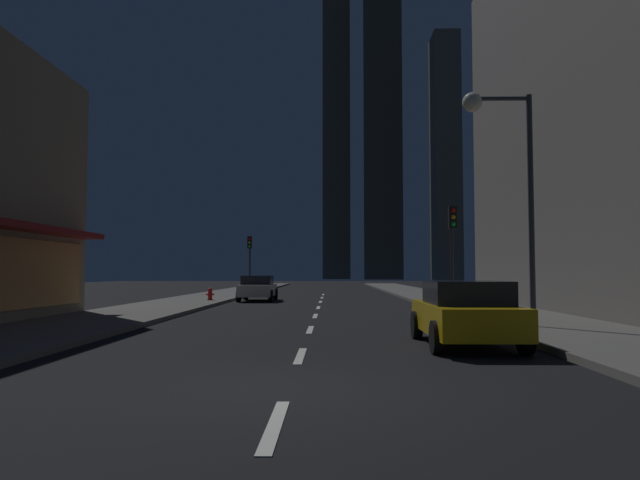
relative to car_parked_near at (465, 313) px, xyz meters
name	(u,v)px	position (x,y,z in m)	size (l,w,h in m)	color
ground_plane	(323,297)	(-3.60, 27.18, -0.79)	(78.00, 136.00, 0.10)	black
sidewalk_right	(425,295)	(3.40, 27.18, -0.67)	(4.00, 76.00, 0.15)	#605E59
sidewalk_left	(221,295)	(-10.60, 27.18, -0.67)	(4.00, 76.00, 0.15)	#605E59
lane_marking_center	(317,311)	(-3.60, 11.38, -0.73)	(0.16, 38.60, 0.01)	silver
skyscraper_distant_tall	(336,124)	(-1.81, 126.28, 36.64)	(6.47, 5.99, 74.76)	#4F4B3B
skyscraper_distant_mid	(383,112)	(8.71, 119.09, 37.39)	(8.36, 5.49, 76.26)	#464334
skyscraper_distant_short	(445,157)	(21.44, 111.62, 25.60)	(5.51, 8.05, 52.67)	#645F4B
car_parked_near	(465,313)	(0.00, 0.00, 0.00)	(1.98, 4.24, 1.45)	gold
car_parked_far	(258,288)	(-7.20, 20.28, 0.00)	(1.98, 4.24, 1.45)	silver
fire_hydrant_far_left	(210,294)	(-9.50, 18.20, -0.29)	(0.42, 0.30, 0.65)	red
traffic_light_near_right	(452,234)	(1.90, 10.54, 2.45)	(0.32, 0.48, 4.20)	#2D2D2D
traffic_light_far_left	(250,251)	(-9.10, 30.42, 2.45)	(0.32, 0.48, 4.20)	#2D2D2D
street_lamp_right	(501,151)	(1.78, 3.23, 4.33)	(1.96, 0.56, 6.58)	#38383D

